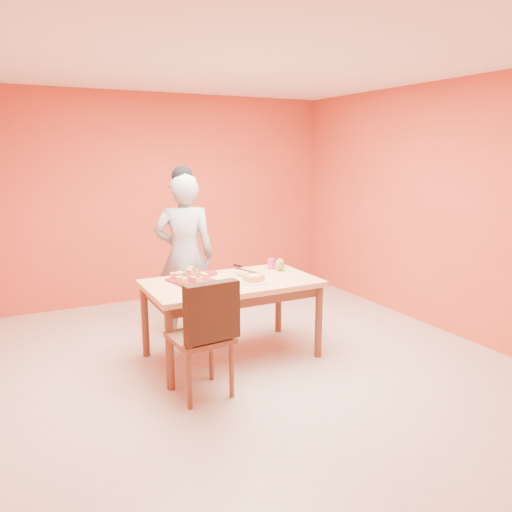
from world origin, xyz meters
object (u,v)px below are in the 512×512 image
checker_tin (276,265)px  dining_chair (201,335)px  sponge_cake (254,278)px  magenta_glass (271,264)px  dining_table (231,290)px  person (185,256)px  red_dinner_plate (206,273)px  pastry_platter (191,280)px  egg_ornament (280,265)px

checker_tin → dining_chair: bearing=-141.9°
sponge_cake → magenta_glass: bearing=43.5°
checker_tin → sponge_cake: bearing=-136.7°
dining_table → person: 0.84m
dining_table → person: person is taller
dining_table → magenta_glass: 0.64m
dining_table → sponge_cake: sponge_cake is taller
dining_chair → person: (0.36, 1.41, 0.35)m
red_dinner_plate → sponge_cake: size_ratio=1.15×
magenta_glass → checker_tin: 0.16m
dining_table → dining_chair: bearing=-131.8°
person → dining_chair: bearing=94.2°
magenta_glass → checker_tin: size_ratio=1.22×
magenta_glass → dining_table: bearing=-156.5°
pastry_platter → sponge_cake: 0.59m
sponge_cake → magenta_glass: size_ratio=1.93×
pastry_platter → egg_ornament: bearing=-0.8°
dining_table → sponge_cake: size_ratio=7.66×
dining_chair → sponge_cake: bearing=29.6°
dining_table → checker_tin: bearing=27.2°
dining_chair → pastry_platter: dining_chair is taller
dining_table → checker_tin: size_ratio=18.05×
person → pastry_platter: size_ratio=4.96×
sponge_cake → magenta_glass: magenta_glass is taller
dining_table → checker_tin: checker_tin is taller
egg_ornament → checker_tin: egg_ornament is taller
dining_table → red_dinner_plate: bearing=109.3°
person → sponge_cake: (0.35, -0.93, -0.07)m
pastry_platter → red_dinner_plate: size_ratio=1.46×
dining_chair → magenta_glass: 1.43m
dining_chair → person: size_ratio=0.57×
dining_chair → sponge_cake: dining_chair is taller
dining_chair → pastry_platter: (0.19, 0.76, 0.25)m
person → sponge_cake: size_ratio=8.32×
dining_chair → checker_tin: size_ratio=11.23×
sponge_cake → magenta_glass: (0.39, 0.37, 0.02)m
dining_chair → red_dinner_plate: dining_chair is taller
magenta_glass → red_dinner_plate: bearing=171.5°
person → checker_tin: person is taller
pastry_platter → magenta_glass: 0.92m
red_dinner_plate → sponge_cake: 0.56m
dining_table → magenta_glass: bearing=23.5°
egg_ornament → checker_tin: size_ratio=1.43×
magenta_glass → egg_ornament: bearing=-68.9°
sponge_cake → egg_ornament: size_ratio=1.65×
pastry_platter → person: bearing=75.5°
red_dinner_plate → magenta_glass: 0.70m
person → checker_tin: 0.98m
egg_ornament → sponge_cake: bearing=-140.1°
checker_tin → magenta_glass: bearing=-137.5°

